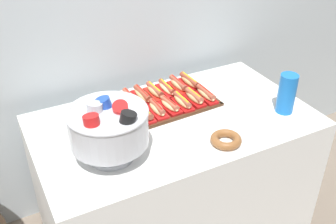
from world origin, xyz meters
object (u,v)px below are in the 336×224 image
Objects in this scene: serving_tray at (168,101)px; donut at (226,140)px; hot_dog_2 at (170,105)px; hot_dog_10 at (178,85)px; hot_dog_11 at (189,82)px; hot_dog_3 at (182,102)px; hot_dog_6 at (130,98)px; buffet_table at (174,177)px; hot_dog_0 at (144,113)px; hot_dog_8 at (155,91)px; hot_dog_9 at (167,89)px; hot_dog_1 at (157,109)px; punch_bowl at (109,126)px; hot_dog_4 at (194,98)px; hot_dog_7 at (143,95)px; cup_stack at (287,94)px; hot_dog_5 at (206,94)px.

donut is at bearing -81.53° from serving_tray.
hot_dog_2 is 0.22m from hot_dog_10.
hot_dog_11 reaches higher than donut.
hot_dog_3 is 1.08× the size of hot_dog_6.
buffet_table is 9.68× the size of donut.
hot_dog_0 and hot_dog_10 have the same top height.
serving_tray is 0.10m from hot_dog_8.
buffet_table is 0.42m from hot_dog_2.
serving_tray is 3.11× the size of hot_dog_2.
hot_dog_1 is at bearing -129.78° from hot_dog_9.
hot_dog_1 is at bearing -141.25° from serving_tray.
buffet_table is 4.05× the size of punch_bowl.
hot_dog_4 is 0.91× the size of hot_dog_11.
serving_tray is at bearing -63.06° from hot_dog_8.
hot_dog_3 is 0.22m from hot_dog_7.
serving_tray is at bearing 143.93° from cup_stack.
cup_stack is (0.49, -0.36, 0.10)m from serving_tray.
hot_dog_4 is 0.88× the size of hot_dog_7.
hot_dog_6 and hot_dog_11 have the same top height.
hot_dog_10 is at bearing -177.50° from hot_dog_11.
serving_tray is 3.14× the size of hot_dog_1.
hot_dog_4 is (0.07, 0.00, 0.00)m from hot_dog_3.
cup_stack is at bearing -24.29° from hot_dog_1.
donut is at bearing -167.79° from cup_stack.
hot_dog_11 is at bearing 68.05° from hot_dog_4.
buffet_table is 2.84× the size of serving_tray.
hot_dog_0 is 0.08m from hot_dog_1.
hot_dog_6 is at bearing -177.50° from hot_dog_10.
hot_dog_6 and hot_dog_10 have the same top height.
serving_tray is 3.08× the size of hot_dog_4.
hot_dog_7 is at bearing -177.50° from hot_dog_11.
hot_dog_5 is (0.24, 0.09, 0.41)m from buffet_table.
hot_dog_0 reaches higher than hot_dog_9.
donut is (0.25, -0.36, -0.02)m from hot_dog_0.
hot_dog_2 is at bearing -87.50° from hot_dog_8.
hot_dog_4 reaches higher than hot_dog_8.
hot_dog_5 is at bearing 2.50° from hot_dog_2.
hot_dog_2 is 0.92× the size of hot_dog_8.
punch_bowl reaches higher than hot_dog_2.
hot_dog_4 is at bearing -33.76° from hot_dog_7.
hot_dog_2 is 0.99× the size of hot_dog_4.
hot_dog_2 and hot_dog_3 have the same top height.
hot_dog_8 is at bearing 116.94° from serving_tray.
serving_tray is 0.10m from hot_dog_2.
hot_dog_8 and hot_dog_11 have the same top height.
hot_dog_0 reaches higher than donut.
hot_dog_0 is 0.95× the size of hot_dog_11.
hot_dog_3 is at bearing 2.50° from hot_dog_0.
hot_dog_2 is at bearing -111.95° from serving_tray.
hot_dog_1 reaches higher than hot_dog_3.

